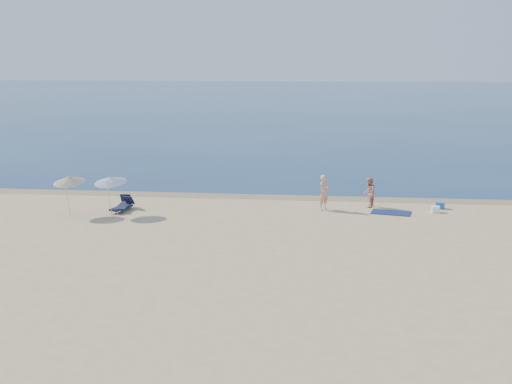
% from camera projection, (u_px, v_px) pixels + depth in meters
% --- Properties ---
extents(ground, '(160.00, 160.00, 0.00)m').
position_uv_depth(ground, '(270.00, 347.00, 18.02)').
color(ground, tan).
rests_on(ground, ground).
extents(sea, '(240.00, 160.00, 0.01)m').
position_uv_depth(sea, '(317.00, 100.00, 115.23)').
color(sea, navy).
rests_on(sea, ground).
extents(wet_sand_strip, '(240.00, 1.60, 0.00)m').
position_uv_depth(wet_sand_strip, '(298.00, 197.00, 36.88)').
color(wet_sand_strip, '#847254').
rests_on(wet_sand_strip, ground).
extents(person_left, '(0.78, 0.81, 1.87)m').
position_uv_depth(person_left, '(324.00, 193.00, 33.75)').
color(person_left, tan).
rests_on(person_left, ground).
extents(person_right, '(0.78, 0.91, 1.61)m').
position_uv_depth(person_right, '(369.00, 192.00, 34.39)').
color(person_right, tan).
rests_on(person_right, ground).
extents(beach_towel, '(2.19, 1.52, 0.03)m').
position_uv_depth(beach_towel, '(391.00, 213.00, 33.26)').
color(beach_towel, '#0E1D4A').
rests_on(beach_towel, ground).
extents(white_bag, '(0.39, 0.34, 0.33)m').
position_uv_depth(white_bag, '(436.00, 209.00, 33.34)').
color(white_bag, white).
rests_on(white_bag, ground).
extents(blue_cooler, '(0.50, 0.38, 0.33)m').
position_uv_depth(blue_cooler, '(440.00, 205.00, 34.19)').
color(blue_cooler, '#215BB2').
rests_on(blue_cooler, ground).
extents(umbrella_near, '(2.00, 2.02, 2.16)m').
position_uv_depth(umbrella_near, '(110.00, 180.00, 32.48)').
color(umbrella_near, silver).
rests_on(umbrella_near, ground).
extents(umbrella_far, '(1.88, 1.90, 2.19)m').
position_uv_depth(umbrella_far, '(69.00, 180.00, 32.40)').
color(umbrella_far, silver).
rests_on(umbrella_far, ground).
extents(lounger_left, '(1.01, 1.68, 0.71)m').
position_uv_depth(lounger_left, '(123.00, 206.00, 33.63)').
color(lounger_left, '#121633').
rests_on(lounger_left, ground).
extents(lounger_right, '(0.66, 1.74, 0.75)m').
position_uv_depth(lounger_right, '(123.00, 205.00, 33.85)').
color(lounger_right, '#151D3B').
rests_on(lounger_right, ground).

